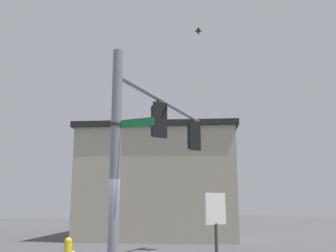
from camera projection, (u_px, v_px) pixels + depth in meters
signal_pole at (115, 158)px, 10.31m from camera, size 0.28×0.28×6.15m
mast_arm at (166, 103)px, 13.74m from camera, size 5.51×3.95×0.15m
traffic_light_nearest_pole at (157, 121)px, 12.99m from camera, size 0.54×0.49×1.31m
traffic_light_mid_inner at (193, 136)px, 16.05m from camera, size 0.54×0.49×1.31m
street_name_sign at (125, 124)px, 10.38m from camera, size 0.83×1.10×0.22m
bird_flying at (198, 31)px, 13.21m from camera, size 0.26×0.34×0.09m
storefront_building at (161, 184)px, 22.33m from camera, size 11.56×11.70×5.92m
fire_hydrant at (68, 251)px, 11.92m from camera, size 0.35×0.24×0.82m
historical_marker at (216, 223)px, 9.29m from camera, size 0.60×0.08×2.13m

